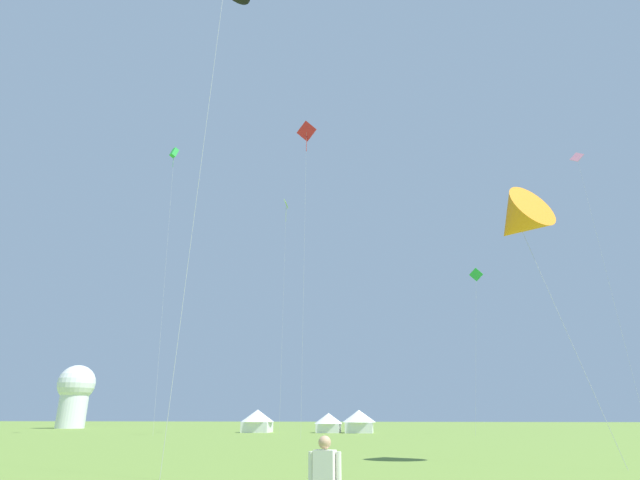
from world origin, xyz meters
TOP-DOWN VIEW (x-y plane):
  - kite_orange_delta at (11.78, 22.59)m, footprint 4.35×4.24m
  - kite_green_box at (-22.53, 52.31)m, footprint 2.50×2.18m
  - kite_pink_diamond at (29.35, 57.00)m, footprint 1.51×2.71m
  - kite_lime_diamond at (-8.47, 58.40)m, footprint 0.61×1.53m
  - kite_red_diamond at (-4.09, 48.97)m, footprint 2.58×1.99m
  - kite_green_diamond at (15.50, 57.94)m, footprint 2.84×0.91m
  - festival_tent_center at (-13.23, 65.61)m, footprint 4.42×4.42m
  - festival_tent_left at (-3.69, 65.61)m, footprint 3.73×3.73m
  - festival_tent_right at (0.30, 65.61)m, footprint 4.32×4.32m
  - observatory_dome at (-51.67, 83.06)m, footprint 6.40×6.40m

SIDE VIEW (x-z plane):
  - festival_tent_left at x=-3.69m, z-range 0.13..2.56m
  - festival_tent_right at x=0.30m, z-range 0.15..2.96m
  - festival_tent_center at x=-13.23m, z-range 0.15..3.03m
  - observatory_dome at x=-51.67m, z-range 0.61..11.41m
  - kite_orange_delta at x=11.78m, z-range 4.94..18.31m
  - kite_green_diamond at x=15.50m, z-range 8.21..27.37m
  - kite_lime_diamond at x=-8.47m, z-range 12.61..42.78m
  - kite_pink_diamond at x=29.35m, z-range 14.57..48.40m
  - kite_red_diamond at x=-4.09m, z-range 16.14..52.16m
  - kite_green_box at x=-22.53m, z-range 16.90..52.73m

